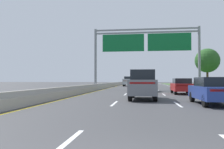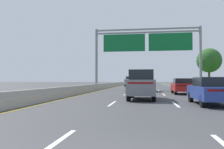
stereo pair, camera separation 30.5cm
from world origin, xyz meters
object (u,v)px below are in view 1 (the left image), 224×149
car_blue_right_lane_sedan (212,90)px  car_red_right_lane_sedan (182,86)px  car_grey_centre_lane_suv (143,84)px  pickup_truck_silver (128,81)px  roadside_tree_far (207,61)px  overhead_sign_gantry (146,45)px  car_darkgreen_centre_lane_sedan (146,85)px

car_blue_right_lane_sedan → car_red_right_lane_sedan: size_ratio=1.00×
car_blue_right_lane_sedan → car_grey_centre_lane_suv: bearing=51.9°
pickup_truck_silver → roadside_tree_far: roadside_tree_far is taller
overhead_sign_gantry → car_darkgreen_centre_lane_sedan: 7.06m
pickup_truck_silver → car_grey_centre_lane_suv: 35.66m
pickup_truck_silver → roadside_tree_far: (14.33, -10.84, 3.66)m
overhead_sign_gantry → pickup_truck_silver: overhead_sign_gantry is taller
car_grey_centre_lane_suv → car_darkgreen_centre_lane_sedan: 12.03m
pickup_truck_silver → car_grey_centre_lane_suv: bearing=-173.6°
pickup_truck_silver → car_darkgreen_centre_lane_sedan: 23.78m
pickup_truck_silver → roadside_tree_far: size_ratio=0.80×
car_blue_right_lane_sedan → roadside_tree_far: (7.04, 27.67, 3.92)m
pickup_truck_silver → roadside_tree_far: 18.34m
overhead_sign_gantry → car_darkgreen_centre_lane_sedan: size_ratio=3.40×
overhead_sign_gantry → car_grey_centre_lane_suv: (-0.44, -16.39, -5.26)m
car_blue_right_lane_sedan → roadside_tree_far: roadside_tree_far is taller
overhead_sign_gantry → car_blue_right_lane_sedan: 20.48m
car_red_right_lane_sedan → roadside_tree_far: (7.11, 17.49, 3.92)m
car_blue_right_lane_sedan → car_darkgreen_centre_lane_sedan: same height
overhead_sign_gantry → car_red_right_lane_sedan: size_ratio=3.41×
roadside_tree_far → overhead_sign_gantry: bearing=-141.9°
car_red_right_lane_sedan → car_darkgreen_centre_lane_sedan: bearing=36.6°
pickup_truck_silver → car_blue_right_lane_sedan: pickup_truck_silver is taller
pickup_truck_silver → car_darkgreen_centre_lane_sedan: pickup_truck_silver is taller
pickup_truck_silver → car_darkgreen_centre_lane_sedan: bearing=-170.0°
overhead_sign_gantry → car_grey_centre_lane_suv: 17.22m
car_blue_right_lane_sedan → car_darkgreen_centre_lane_sedan: bearing=12.6°
pickup_truck_silver → car_red_right_lane_sedan: size_ratio=1.23×
overhead_sign_gantry → car_blue_right_lane_sedan: (3.51, -19.40, -5.54)m
car_blue_right_lane_sedan → car_darkgreen_centre_lane_sedan: (-3.59, 15.02, 0.00)m
car_grey_centre_lane_suv → roadside_tree_far: (11.00, 24.66, 3.64)m
roadside_tree_far → car_blue_right_lane_sedan: bearing=-104.3°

